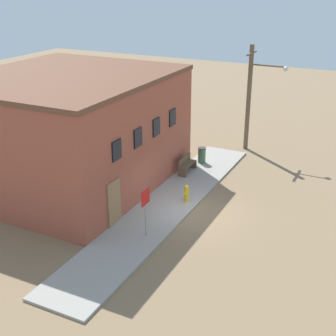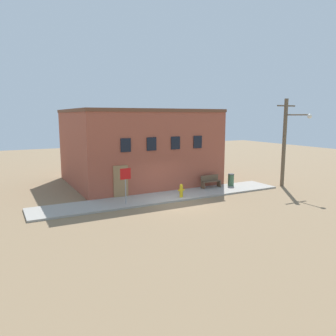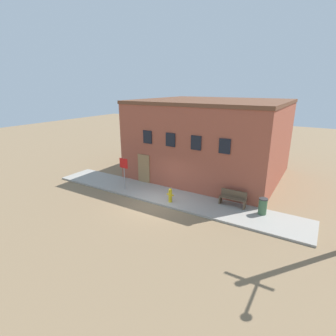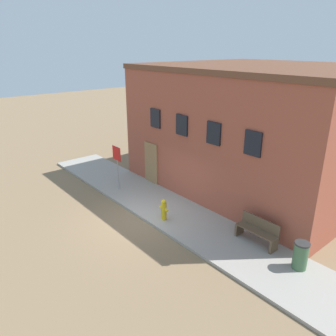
{
  "view_description": "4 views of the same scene",
  "coord_description": "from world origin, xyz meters",
  "px_view_note": "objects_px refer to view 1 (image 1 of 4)",
  "views": [
    {
      "loc": [
        -18.38,
        -7.84,
        10.61
      ],
      "look_at": [
        0.15,
        1.31,
        2.0
      ],
      "focal_mm": 50.0,
      "sensor_mm": 36.0,
      "label": 1
    },
    {
      "loc": [
        -9.85,
        -17.52,
        5.39
      ],
      "look_at": [
        0.15,
        1.31,
        2.0
      ],
      "focal_mm": 35.0,
      "sensor_mm": 36.0,
      "label": 2
    },
    {
      "loc": [
        8.29,
        -12.02,
        6.91
      ],
      "look_at": [
        0.15,
        1.31,
        2.0
      ],
      "focal_mm": 28.0,
      "sensor_mm": 36.0,
      "label": 3
    },
    {
      "loc": [
        9.84,
        -6.85,
        6.74
      ],
      "look_at": [
        0.15,
        1.31,
        2.0
      ],
      "focal_mm": 35.0,
      "sensor_mm": 36.0,
      "label": 4
    }
  ],
  "objects_px": {
    "utility_pole": "(251,95)",
    "fire_hydrant": "(186,193)",
    "stop_sign": "(146,204)",
    "trash_bin": "(202,155)",
    "bench": "(187,165)"
  },
  "relations": [
    {
      "from": "fire_hydrant",
      "to": "utility_pole",
      "type": "bearing_deg",
      "value": -2.36
    },
    {
      "from": "fire_hydrant",
      "to": "bench",
      "type": "height_order",
      "value": "bench"
    },
    {
      "from": "stop_sign",
      "to": "utility_pole",
      "type": "distance_m",
      "value": 12.9
    },
    {
      "from": "fire_hydrant",
      "to": "utility_pole",
      "type": "relative_size",
      "value": 0.13
    },
    {
      "from": "fire_hydrant",
      "to": "utility_pole",
      "type": "xyz_separation_m",
      "value": [
        8.96,
        -0.37,
        3.05
      ]
    },
    {
      "from": "trash_bin",
      "to": "bench",
      "type": "bearing_deg",
      "value": 173.57
    },
    {
      "from": "fire_hydrant",
      "to": "bench",
      "type": "xyz_separation_m",
      "value": [
        3.41,
        1.51,
        0.01
      ]
    },
    {
      "from": "stop_sign",
      "to": "bench",
      "type": "bearing_deg",
      "value": 10.24
    },
    {
      "from": "stop_sign",
      "to": "utility_pole",
      "type": "xyz_separation_m",
      "value": [
        12.73,
        -0.58,
        1.97
      ]
    },
    {
      "from": "utility_pole",
      "to": "stop_sign",
      "type": "bearing_deg",
      "value": 177.39
    },
    {
      "from": "utility_pole",
      "to": "fire_hydrant",
      "type": "bearing_deg",
      "value": 177.64
    },
    {
      "from": "fire_hydrant",
      "to": "trash_bin",
      "type": "distance_m",
      "value": 5.32
    },
    {
      "from": "trash_bin",
      "to": "utility_pole",
      "type": "relative_size",
      "value": 0.14
    },
    {
      "from": "stop_sign",
      "to": "bench",
      "type": "height_order",
      "value": "stop_sign"
    },
    {
      "from": "stop_sign",
      "to": "bench",
      "type": "distance_m",
      "value": 7.38
    }
  ]
}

